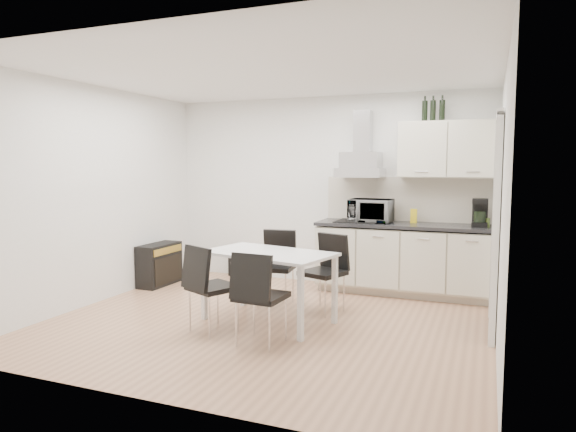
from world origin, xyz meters
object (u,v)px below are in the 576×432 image
(chair_near_right, at_px, (261,298))
(kitchenette, at_px, (408,230))
(dining_table, at_px, (268,260))
(chair_near_left, at_px, (213,288))
(chair_far_left, at_px, (276,268))
(guitar_amp, at_px, (159,264))
(chair_far_right, at_px, (323,274))
(floor_speaker, at_px, (237,265))

(chair_near_right, bearing_deg, kitchenette, 71.18)
(dining_table, relative_size, chair_near_left, 1.67)
(chair_far_left, distance_m, guitar_amp, 1.93)
(kitchenette, relative_size, chair_near_left, 2.86)
(chair_far_left, relative_size, chair_far_right, 1.00)
(dining_table, relative_size, chair_near_right, 1.67)
(chair_far_right, xyz_separation_m, floor_speaker, (-1.78, 1.35, -0.27))
(dining_table, bearing_deg, chair_near_right, -59.33)
(chair_near_left, bearing_deg, kitchenette, 79.70)
(chair_far_left, distance_m, chair_near_right, 1.35)
(guitar_amp, relative_size, floor_speaker, 2.09)
(chair_near_right, bearing_deg, chair_far_right, 83.37)
(kitchenette, relative_size, dining_table, 1.72)
(chair_near_left, height_order, guitar_amp, chair_near_left)
(chair_far_right, height_order, chair_near_left, same)
(chair_near_right, relative_size, floor_speaker, 2.65)
(kitchenette, xyz_separation_m, chair_near_right, (-0.98, -2.38, -0.39))
(guitar_amp, bearing_deg, chair_near_right, -34.32)
(kitchenette, height_order, chair_far_left, kitchenette)
(dining_table, distance_m, guitar_amp, 2.34)
(chair_far_right, bearing_deg, floor_speaker, -16.83)
(chair_near_left, relative_size, floor_speaker, 2.65)
(chair_far_right, relative_size, guitar_amp, 1.27)
(kitchenette, distance_m, floor_speaker, 2.63)
(dining_table, bearing_deg, chair_far_right, 64.30)
(chair_far_left, bearing_deg, chair_far_right, 164.77)
(dining_table, height_order, chair_far_left, chair_far_left)
(chair_far_left, height_order, chair_near_left, same)
(chair_near_left, bearing_deg, guitar_amp, 163.75)
(kitchenette, xyz_separation_m, chair_far_left, (-1.38, -1.09, -0.39))
(chair_near_left, bearing_deg, dining_table, 78.10)
(chair_near_right, relative_size, guitar_amp, 1.27)
(chair_far_left, bearing_deg, floor_speaker, -53.83)
(kitchenette, xyz_separation_m, guitar_amp, (-3.28, -0.74, -0.54))
(chair_near_right, bearing_deg, guitar_amp, 148.05)
(dining_table, distance_m, chair_far_left, 0.70)
(kitchenette, height_order, chair_near_right, kitchenette)
(chair_far_left, height_order, floor_speaker, chair_far_left)
(chair_far_left, bearing_deg, guitar_amp, -16.87)
(dining_table, xyz_separation_m, chair_far_left, (-0.19, 0.64, -0.22))
(chair_far_right, relative_size, floor_speaker, 2.65)
(kitchenette, distance_m, chair_near_right, 2.60)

